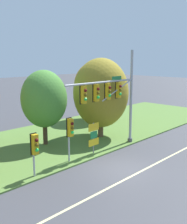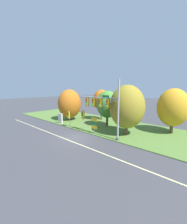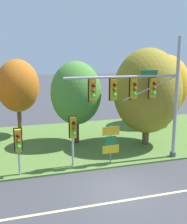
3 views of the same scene
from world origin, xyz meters
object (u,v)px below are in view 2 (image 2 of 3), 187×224
at_px(tree_nearest_road, 70,104).
at_px(tree_mid_verge, 127,107).
at_px(pedestrian_signal_near_kerb, 69,116).
at_px(tree_tall_centre, 173,108).
at_px(tree_behind_signpost, 107,104).
at_px(info_kiosk, 60,118).
at_px(route_sign_post, 94,124).
at_px(tree_left_of_mast, 101,100).
at_px(traffic_signal_mast, 104,105).
at_px(pedestrian_signal_further_along, 83,116).

distance_m(tree_nearest_road, tree_mid_verge, 13.61).
height_order(pedestrian_signal_near_kerb, tree_tall_centre, tree_tall_centre).
bearing_deg(tree_behind_signpost, tree_tall_centre, 19.85).
bearing_deg(tree_mid_verge, info_kiosk, -167.41).
bearing_deg(route_sign_post, tree_behind_signpost, 103.63).
relative_size(route_sign_post, tree_mid_verge, 0.33).
bearing_deg(tree_left_of_mast, traffic_signal_mast, -48.54).
bearing_deg(route_sign_post, tree_left_of_mast, 123.53).
distance_m(route_sign_post, tree_nearest_road, 10.48).
relative_size(traffic_signal_mast, pedestrian_signal_near_kerb, 2.82).
height_order(traffic_signal_mast, info_kiosk, traffic_signal_mast).
distance_m(pedestrian_signal_further_along, info_kiosk, 6.33).
xyz_separation_m(route_sign_post, tree_mid_verge, (3.78, 2.70, 2.58)).
height_order(tree_mid_verge, info_kiosk, tree_mid_verge).
bearing_deg(tree_behind_signpost, pedestrian_signal_further_along, -105.75).
bearing_deg(pedestrian_signal_near_kerb, tree_behind_signpost, 48.00).
relative_size(tree_left_of_mast, tree_tall_centre, 0.95).
height_order(route_sign_post, tree_tall_centre, tree_tall_centre).
relative_size(traffic_signal_mast, tree_tall_centre, 1.17).
bearing_deg(pedestrian_signal_near_kerb, pedestrian_signal_further_along, 6.18).
bearing_deg(tree_nearest_road, tree_mid_verge, -1.84).
bearing_deg(tree_mid_verge, tree_tall_centre, 48.76).
relative_size(traffic_signal_mast, info_kiosk, 4.04).
bearing_deg(tree_nearest_road, info_kiosk, -68.69).
distance_m(tree_behind_signpost, info_kiosk, 9.20).
bearing_deg(tree_left_of_mast, info_kiosk, -113.97).
height_order(traffic_signal_mast, tree_tall_centre, traffic_signal_mast).
relative_size(tree_mid_verge, info_kiosk, 3.72).
xyz_separation_m(tree_nearest_road, tree_tall_centre, (18.15, 4.76, 0.46)).
distance_m(traffic_signal_mast, info_kiosk, 10.99).
height_order(route_sign_post, tree_behind_signpost, tree_behind_signpost).
distance_m(tree_mid_verge, tree_tall_centre, 6.91).
distance_m(traffic_signal_mast, tree_left_of_mast, 10.60).
bearing_deg(traffic_signal_mast, tree_behind_signpost, 122.39).
bearing_deg(tree_behind_signpost, info_kiosk, -148.67).
relative_size(tree_left_of_mast, tree_behind_signpost, 1.02).
height_order(tree_nearest_road, info_kiosk, tree_nearest_road).
xyz_separation_m(traffic_signal_mast, tree_left_of_mast, (-7.02, 7.94, -0.20)).
bearing_deg(pedestrian_signal_near_kerb, tree_left_of_mast, 87.29).
relative_size(tree_nearest_road, tree_tall_centre, 0.95).
bearing_deg(pedestrian_signal_further_along, tree_nearest_road, 156.74).
xyz_separation_m(pedestrian_signal_near_kerb, pedestrian_signal_further_along, (3.12, 0.34, 0.33)).
xyz_separation_m(tree_nearest_road, info_kiosk, (1.25, -3.19, -2.38)).
relative_size(traffic_signal_mast, tree_behind_signpost, 1.25).
distance_m(tree_behind_signpost, tree_mid_verge, 5.19).
height_order(pedestrian_signal_near_kerb, pedestrian_signal_further_along, pedestrian_signal_further_along).
height_order(pedestrian_signal_further_along, info_kiosk, pedestrian_signal_further_along).
bearing_deg(tree_tall_centre, pedestrian_signal_near_kerb, -149.05).
relative_size(traffic_signal_mast, tree_mid_verge, 1.09).
xyz_separation_m(route_sign_post, tree_tall_centre, (8.34, 7.90, 2.40)).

